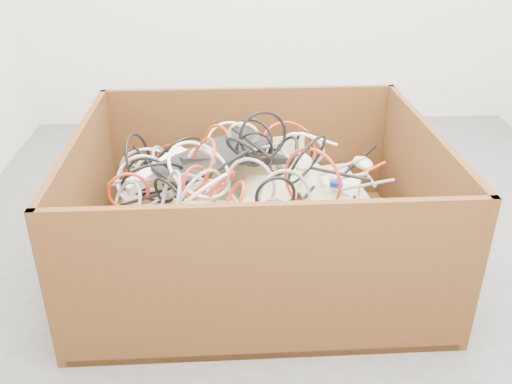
{
  "coord_description": "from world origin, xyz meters",
  "views": [
    {
      "loc": [
        -0.32,
        -1.92,
        1.27
      ],
      "look_at": [
        -0.21,
        -0.08,
        0.3
      ],
      "focal_mm": 39.07,
      "sensor_mm": 36.0,
      "label": 1
    }
  ],
  "objects": [
    {
      "name": "power_strip_right",
      "position": [
        -0.44,
        -0.4,
        0.33
      ],
      "size": [
        0.26,
        0.18,
        0.09
      ],
      "primitive_type": "cube",
      "rotation": [
        -0.1,
        0.17,
        -0.52
      ],
      "color": "white",
      "rests_on": "keyboard_pile"
    },
    {
      "name": "vga_plug",
      "position": [
        0.08,
        -0.15,
        0.37
      ],
      "size": [
        0.05,
        0.05,
        0.03
      ],
      "primitive_type": "cube",
      "rotation": [
        0.09,
        0.14,
        -0.1
      ],
      "color": "#0B16AB",
      "rests_on": "keyboard_pile"
    },
    {
      "name": "mice_scatter",
      "position": [
        -0.09,
        -0.19,
        0.35
      ],
      "size": [
        1.03,
        0.66,
        0.2
      ],
      "color": "beige",
      "rests_on": "keyboard_pile"
    },
    {
      "name": "cardboard_box",
      "position": [
        -0.23,
        -0.1,
        0.14
      ],
      "size": [
        1.28,
        1.07,
        0.57
      ],
      "color": "#412410",
      "rests_on": "ground"
    },
    {
      "name": "ground",
      "position": [
        0.0,
        0.0,
        0.0
      ],
      "size": [
        3.0,
        3.0,
        0.0
      ],
      "primitive_type": "plane",
      "color": "#4D4D4F",
      "rests_on": "ground"
    },
    {
      "name": "power_strip_left",
      "position": [
        -0.58,
        -0.02,
        0.37
      ],
      "size": [
        0.24,
        0.22,
        0.11
      ],
      "primitive_type": "cube",
      "rotation": [
        0.14,
        -0.26,
        0.69
      ],
      "color": "white",
      "rests_on": "keyboard_pile"
    },
    {
      "name": "cable_tangle",
      "position": [
        -0.36,
        -0.07,
        0.39
      ],
      "size": [
        1.1,
        0.9,
        0.48
      ],
      "color": "black",
      "rests_on": "keyboard_pile"
    },
    {
      "name": "keyboard_pile",
      "position": [
        -0.21,
        -0.09,
        0.28
      ],
      "size": [
        1.12,
        0.98,
        0.33
      ],
      "color": "beige",
      "rests_on": "cardboard_box"
    }
  ]
}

